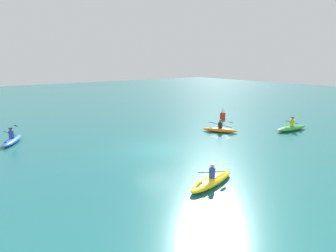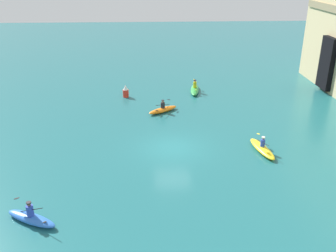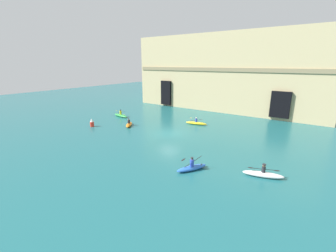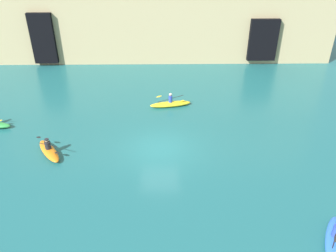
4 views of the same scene
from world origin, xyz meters
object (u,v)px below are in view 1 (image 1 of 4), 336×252
kayak_green (291,128)px  kayak_orange (220,129)px  kayak_blue (12,140)px  kayak_yellow (212,180)px  marker_buoy (223,114)px

kayak_green → kayak_orange: bearing=156.5°
kayak_blue → kayak_orange: size_ratio=1.06×
kayak_yellow → marker_buoy: marker_buoy is taller
kayak_green → marker_buoy: bearing=109.1°
kayak_blue → marker_buoy: size_ratio=2.47×
kayak_orange → kayak_yellow: bearing=-85.3°
kayak_blue → marker_buoy: kayak_blue is taller
kayak_yellow → kayak_orange: bearing=29.3°
kayak_yellow → kayak_orange: kayak_yellow is taller
kayak_green → kayak_yellow: kayak_green is taller
kayak_yellow → kayak_blue: (6.81, -13.29, 0.03)m
kayak_green → marker_buoy: kayak_green is taller
kayak_blue → kayak_green: bearing=90.2°
kayak_blue → marker_buoy: bearing=106.7°
kayak_blue → kayak_orange: bearing=92.0°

